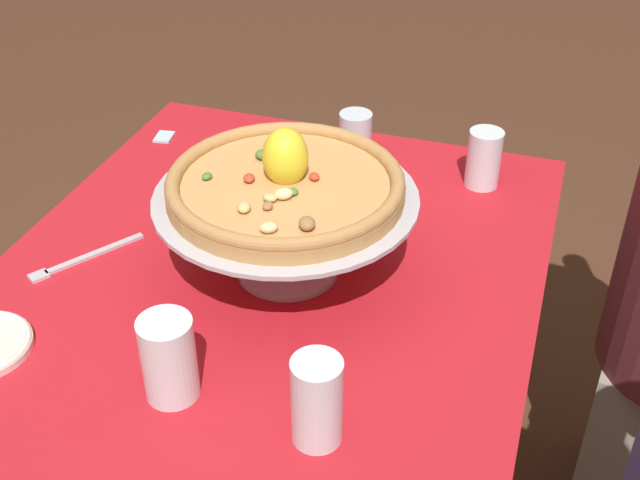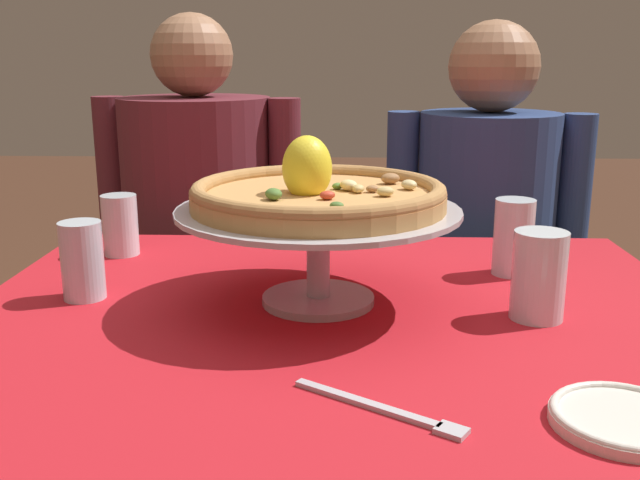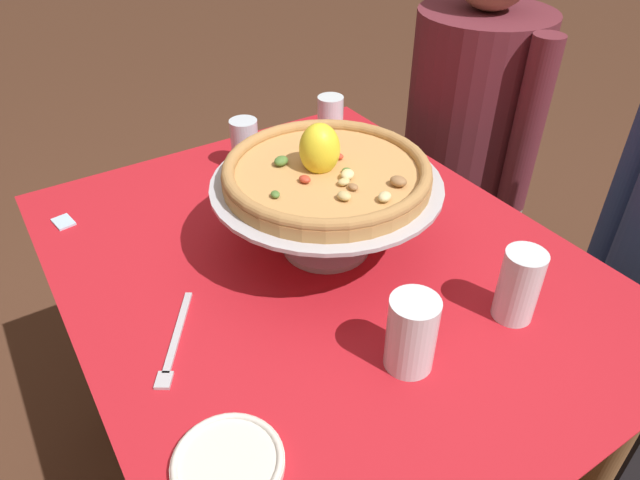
{
  "view_description": "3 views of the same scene",
  "coord_description": "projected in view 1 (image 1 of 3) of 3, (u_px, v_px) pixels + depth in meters",
  "views": [
    {
      "loc": [
        1.02,
        0.44,
        1.59
      ],
      "look_at": [
        -0.03,
        0.09,
        0.82
      ],
      "focal_mm": 46.11,
      "sensor_mm": 36.0,
      "label": 1
    },
    {
      "loc": [
        0.01,
        -1.03,
        1.12
      ],
      "look_at": [
        -0.03,
        0.11,
        0.82
      ],
      "focal_mm": 40.28,
      "sensor_mm": 36.0,
      "label": 2
    },
    {
      "loc": [
        0.73,
        -0.47,
        1.44
      ],
      "look_at": [
        0.0,
        0.0,
        0.79
      ],
      "focal_mm": 31.94,
      "sensor_mm": 36.0,
      "label": 3
    }
  ],
  "objects": [
    {
      "name": "sugar_packet",
      "position": [
        164.0,
        137.0,
        1.81
      ],
      "size": [
        0.06,
        0.04,
        0.0
      ],
      "primitive_type": "cube",
      "rotation": [
        0.0,
        0.0,
        0.16
      ],
      "color": "silver",
      "rests_on": "dining_table"
    },
    {
      "name": "dining_table",
      "position": [
        265.0,
        327.0,
        1.46
      ],
      "size": [
        1.14,
        0.92,
        0.74
      ],
      "color": "brown",
      "rests_on": "ground"
    },
    {
      "name": "pizza_stand",
      "position": [
        286.0,
        214.0,
        1.35
      ],
      "size": [
        0.43,
        0.43,
        0.15
      ],
      "color": "#B7B7C1",
      "rests_on": "dining_table"
    },
    {
      "name": "water_glass_back_left",
      "position": [
        483.0,
        161.0,
        1.62
      ],
      "size": [
        0.07,
        0.07,
        0.12
      ],
      "color": "silver",
      "rests_on": "dining_table"
    },
    {
      "name": "water_glass_side_left",
      "position": [
        355.0,
        145.0,
        1.67
      ],
      "size": [
        0.07,
        0.07,
        0.12
      ],
      "color": "silver",
      "rests_on": "dining_table"
    },
    {
      "name": "water_glass_side_right",
      "position": [
        169.0,
        363.0,
        1.14
      ],
      "size": [
        0.08,
        0.08,
        0.13
      ],
      "color": "silver",
      "rests_on": "dining_table"
    },
    {
      "name": "pizza",
      "position": [
        285.0,
        183.0,
        1.31
      ],
      "size": [
        0.38,
        0.38,
        0.11
      ],
      "color": "tan",
      "rests_on": "pizza_stand"
    },
    {
      "name": "dinner_fork",
      "position": [
        81.0,
        259.0,
        1.43
      ],
      "size": [
        0.19,
        0.13,
        0.01
      ],
      "color": "#B7B7C1",
      "rests_on": "dining_table"
    },
    {
      "name": "water_glass_back_right",
      "position": [
        317.0,
        406.0,
        1.08
      ],
      "size": [
        0.07,
        0.07,
        0.13
      ],
      "color": "silver",
      "rests_on": "dining_table"
    }
  ]
}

